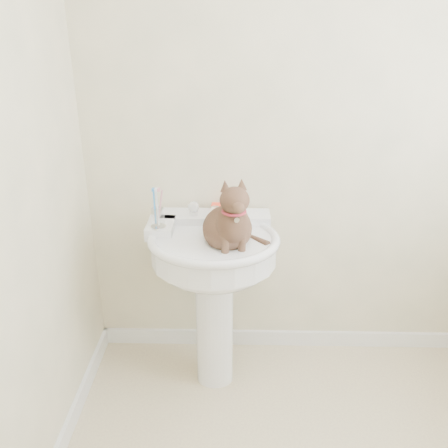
{
  "coord_description": "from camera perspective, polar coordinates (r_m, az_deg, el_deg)",
  "views": [
    {
      "loc": [
        -0.36,
        -1.13,
        1.72
      ],
      "look_at": [
        -0.4,
        0.78,
        0.89
      ],
      "focal_mm": 38.0,
      "sensor_mm": 36.0,
      "label": 1
    }
  ],
  "objects": [
    {
      "name": "wall_back",
      "position": [
        2.31,
        10.48,
        11.4
      ],
      "size": [
        2.2,
        0.0,
        2.5
      ],
      "primitive_type": null,
      "color": "beige",
      "rests_on": "ground"
    },
    {
      "name": "baseboard_back",
      "position": [
        2.81,
        8.67,
        -13.41
      ],
      "size": [
        2.2,
        0.02,
        0.09
      ],
      "primitive_type": "cube",
      "color": "white",
      "rests_on": "floor"
    },
    {
      "name": "pedestal_sink",
      "position": [
        2.21,
        -1.27,
        -4.99
      ],
      "size": [
        0.62,
        0.6,
        0.85
      ],
      "color": "white",
      "rests_on": "floor"
    },
    {
      "name": "faucet",
      "position": [
        2.25,
        -1.09,
        1.85
      ],
      "size": [
        0.28,
        0.12,
        0.14
      ],
      "color": "silver",
      "rests_on": "pedestal_sink"
    },
    {
      "name": "soap_bar",
      "position": [
        2.34,
        -0.42,
        2.03
      ],
      "size": [
        0.09,
        0.06,
        0.03
      ],
      "primitive_type": "cube",
      "rotation": [
        0.0,
        0.0,
        -0.06
      ],
      "color": "#FE4124",
      "rests_on": "pedestal_sink"
    },
    {
      "name": "toothbrush_cup",
      "position": [
        2.15,
        -7.95,
        0.77
      ],
      "size": [
        0.07,
        0.07,
        0.19
      ],
      "rotation": [
        0.0,
        0.0,
        0.1
      ],
      "color": "silver",
      "rests_on": "pedestal_sink"
    },
    {
      "name": "cat",
      "position": [
        2.05,
        0.58,
        -0.08
      ],
      "size": [
        0.24,
        0.3,
        0.44
      ],
      "rotation": [
        0.0,
        0.0,
        0.26
      ],
      "color": "brown",
      "rests_on": "pedestal_sink"
    }
  ]
}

